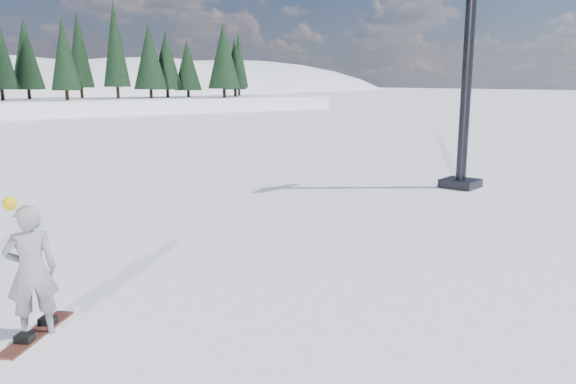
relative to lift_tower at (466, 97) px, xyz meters
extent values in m
plane|color=white|center=(-13.23, -2.69, -2.98)|extent=(420.00, 420.00, 0.00)
ellipsoid|color=white|center=(96.77, 182.31, -16.84)|extent=(156.00, 120.00, 50.40)
ellipsoid|color=white|center=(46.77, 147.31, -15.35)|extent=(117.00, 90.00, 45.00)
cone|color=black|center=(-2.59, 52.31, 2.27)|extent=(3.20, 3.20, 7.50)
cone|color=black|center=(0.45, 52.31, 2.27)|extent=(3.20, 3.20, 7.50)
cone|color=black|center=(3.49, 52.31, 2.27)|extent=(3.20, 3.20, 7.50)
cone|color=black|center=(6.53, 52.31, 2.27)|extent=(3.20, 3.20, 7.50)
cone|color=black|center=(9.57, 52.31, 2.27)|extent=(3.20, 3.20, 7.50)
cone|color=black|center=(12.61, 52.31, 2.27)|extent=(3.20, 3.20, 7.50)
cone|color=black|center=(15.65, 52.31, 2.27)|extent=(3.20, 3.20, 7.50)
cone|color=black|center=(18.69, 52.31, 2.27)|extent=(3.20, 3.20, 7.50)
cone|color=black|center=(21.73, 52.31, 2.27)|extent=(3.20, 3.20, 7.50)
cone|color=black|center=(24.77, 52.31, 2.27)|extent=(3.20, 3.20, 7.50)
cylinder|color=black|center=(0.00, 0.00, 0.68)|extent=(0.33, 0.33, 7.32)
cube|color=black|center=(0.00, 0.00, -2.84)|extent=(1.33, 1.33, 0.27)
imported|color=gray|center=(-13.96, -3.62, -2.05)|extent=(0.72, 0.52, 1.86)
sphere|color=yellow|center=(-14.16, -3.74, -1.05)|extent=(0.18, 0.18, 0.18)
cube|color=maroon|center=(-13.96, -3.62, -2.96)|extent=(1.24, 1.28, 0.03)
camera|label=1|loc=(-15.34, -11.62, 0.51)|focal=35.00mm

